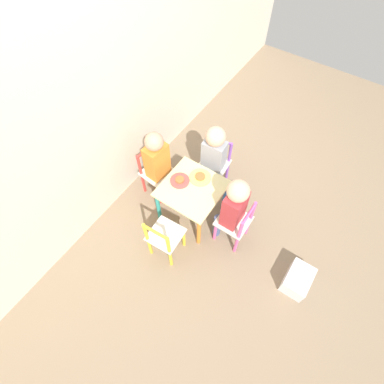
{
  "coord_description": "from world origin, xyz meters",
  "views": [
    {
      "loc": [
        -1.17,
        -0.79,
        2.53
      ],
      "look_at": [
        0.0,
        0.0,
        0.37
      ],
      "focal_mm": 28.0,
      "sensor_mm": 36.0,
      "label": 1
    }
  ],
  "objects_px": {
    "chair_red": "(156,173)",
    "plate_right": "(200,177)",
    "chair_purple": "(215,164)",
    "child_back": "(158,161)",
    "kids_table": "(192,193)",
    "plate_back": "(180,180)",
    "chair_yellow": "(164,238)",
    "chair_pink": "(236,223)",
    "child_right": "(213,154)",
    "child_front": "(233,206)",
    "storage_bin": "(297,280)"
  },
  "relations": [
    {
      "from": "child_back",
      "to": "child_front",
      "type": "bearing_deg",
      "value": -87.1
    },
    {
      "from": "chair_red",
      "to": "chair_purple",
      "type": "bearing_deg",
      "value": -39.81
    },
    {
      "from": "chair_red",
      "to": "chair_yellow",
      "type": "distance_m",
      "value": 0.68
    },
    {
      "from": "chair_yellow",
      "to": "child_right",
      "type": "height_order",
      "value": "child_right"
    },
    {
      "from": "chair_purple",
      "to": "plate_right",
      "type": "distance_m",
      "value": 0.37
    },
    {
      "from": "plate_right",
      "to": "storage_bin",
      "type": "height_order",
      "value": "plate_right"
    },
    {
      "from": "kids_table",
      "to": "plate_right",
      "type": "bearing_deg",
      "value": 0.0
    },
    {
      "from": "storage_bin",
      "to": "chair_pink",
      "type": "bearing_deg",
      "value": 83.58
    },
    {
      "from": "chair_red",
      "to": "child_back",
      "type": "bearing_deg",
      "value": -90.0
    },
    {
      "from": "chair_purple",
      "to": "plate_back",
      "type": "xyz_separation_m",
      "value": [
        -0.44,
        0.09,
        0.18
      ]
    },
    {
      "from": "chair_red",
      "to": "child_front",
      "type": "xyz_separation_m",
      "value": [
        -0.05,
        -0.83,
        0.23
      ]
    },
    {
      "from": "chair_pink",
      "to": "child_right",
      "type": "height_order",
      "value": "child_right"
    },
    {
      "from": "child_front",
      "to": "plate_right",
      "type": "distance_m",
      "value": 0.41
    },
    {
      "from": "kids_table",
      "to": "chair_pink",
      "type": "distance_m",
      "value": 0.46
    },
    {
      "from": "chair_yellow",
      "to": "child_front",
      "type": "distance_m",
      "value": 0.62
    },
    {
      "from": "chair_red",
      "to": "child_right",
      "type": "xyz_separation_m",
      "value": [
        0.34,
        -0.41,
        0.21
      ]
    },
    {
      "from": "kids_table",
      "to": "child_right",
      "type": "bearing_deg",
      "value": 4.44
    },
    {
      "from": "child_right",
      "to": "plate_right",
      "type": "bearing_deg",
      "value": -87.85
    },
    {
      "from": "plate_right",
      "to": "chair_red",
      "type": "bearing_deg",
      "value": 100.22
    },
    {
      "from": "child_right",
      "to": "chair_red",
      "type": "bearing_deg",
      "value": -145.11
    },
    {
      "from": "chair_yellow",
      "to": "chair_pink",
      "type": "bearing_deg",
      "value": -136.72
    },
    {
      "from": "chair_purple",
      "to": "child_front",
      "type": "xyz_separation_m",
      "value": [
        -0.45,
        -0.42,
        0.23
      ]
    },
    {
      "from": "plate_right",
      "to": "plate_back",
      "type": "xyz_separation_m",
      "value": [
        -0.13,
        0.13,
        0.0
      ]
    },
    {
      "from": "chair_purple",
      "to": "child_back",
      "type": "distance_m",
      "value": 0.58
    },
    {
      "from": "chair_red",
      "to": "plate_right",
      "type": "distance_m",
      "value": 0.48
    },
    {
      "from": "chair_red",
      "to": "chair_pink",
      "type": "height_order",
      "value": "same"
    },
    {
      "from": "chair_purple",
      "to": "child_back",
      "type": "relative_size",
      "value": 0.67
    },
    {
      "from": "child_back",
      "to": "chair_red",
      "type": "bearing_deg",
      "value": 90.0
    },
    {
      "from": "chair_yellow",
      "to": "plate_right",
      "type": "height_order",
      "value": "chair_yellow"
    },
    {
      "from": "chair_yellow",
      "to": "storage_bin",
      "type": "relative_size",
      "value": 2.0
    },
    {
      "from": "chair_pink",
      "to": "chair_yellow",
      "type": "bearing_deg",
      "value": -43.28
    },
    {
      "from": "kids_table",
      "to": "child_back",
      "type": "height_order",
      "value": "child_back"
    },
    {
      "from": "kids_table",
      "to": "chair_yellow",
      "type": "xyz_separation_m",
      "value": [
        -0.45,
        -0.03,
        -0.09
      ]
    },
    {
      "from": "chair_yellow",
      "to": "plate_back",
      "type": "distance_m",
      "value": 0.5
    },
    {
      "from": "chair_yellow",
      "to": "child_right",
      "type": "bearing_deg",
      "value": -89.47
    },
    {
      "from": "kids_table",
      "to": "chair_red",
      "type": "bearing_deg",
      "value": 84.06
    },
    {
      "from": "chair_pink",
      "to": "child_front",
      "type": "xyz_separation_m",
      "value": [
        0.0,
        0.06,
        0.23
      ]
    },
    {
      "from": "chair_purple",
      "to": "chair_red",
      "type": "bearing_deg",
      "value": -140.19
    },
    {
      "from": "child_right",
      "to": "plate_right",
      "type": "distance_m",
      "value": 0.26
    },
    {
      "from": "child_front",
      "to": "plate_back",
      "type": "relative_size",
      "value": 4.83
    },
    {
      "from": "chair_pink",
      "to": "storage_bin",
      "type": "relative_size",
      "value": 2.0
    },
    {
      "from": "kids_table",
      "to": "chair_yellow",
      "type": "relative_size",
      "value": 0.93
    },
    {
      "from": "kids_table",
      "to": "plate_back",
      "type": "xyz_separation_m",
      "value": [
        0.0,
        0.13,
        0.08
      ]
    },
    {
      "from": "kids_table",
      "to": "storage_bin",
      "type": "bearing_deg",
      "value": -93.87
    },
    {
      "from": "chair_purple",
      "to": "chair_pink",
      "type": "height_order",
      "value": "same"
    },
    {
      "from": "chair_pink",
      "to": "child_front",
      "type": "bearing_deg",
      "value": -90.0
    },
    {
      "from": "chair_yellow",
      "to": "child_back",
      "type": "xyz_separation_m",
      "value": [
        0.49,
        0.41,
        0.21
      ]
    },
    {
      "from": "chair_red",
      "to": "child_right",
      "type": "distance_m",
      "value": 0.57
    },
    {
      "from": "chair_pink",
      "to": "plate_right",
      "type": "bearing_deg",
      "value": -105.78
    },
    {
      "from": "child_back",
      "to": "plate_back",
      "type": "height_order",
      "value": "child_back"
    }
  ]
}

